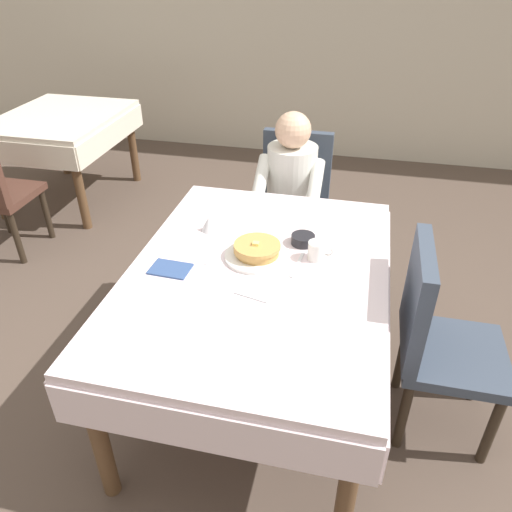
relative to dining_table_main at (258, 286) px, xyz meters
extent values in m
plane|color=brown|center=(0.00, 0.00, -0.65)|extent=(14.00, 14.00, 0.00)
cube|color=silver|center=(0.00, 0.00, 0.07)|extent=(1.10, 1.50, 0.04)
cube|color=silver|center=(0.00, -0.76, -0.04)|extent=(1.10, 0.01, 0.18)
cube|color=silver|center=(0.00, 0.76, -0.04)|extent=(1.10, 0.01, 0.18)
cube|color=silver|center=(-0.56, 0.00, -0.04)|extent=(0.01, 1.50, 0.18)
cube|color=silver|center=(0.56, 0.00, -0.04)|extent=(0.01, 1.50, 0.18)
cylinder|color=brown|center=(-0.47, -0.67, -0.30)|extent=(0.07, 0.07, 0.70)
cylinder|color=brown|center=(0.47, -0.67, -0.30)|extent=(0.07, 0.07, 0.70)
cylinder|color=brown|center=(-0.47, 0.67, -0.30)|extent=(0.07, 0.07, 0.70)
cylinder|color=brown|center=(0.47, 0.67, -0.30)|extent=(0.07, 0.07, 0.70)
cube|color=#384251|center=(-0.03, 1.07, -0.23)|extent=(0.44, 0.44, 0.05)
cube|color=#384251|center=(-0.03, 1.27, 0.04)|extent=(0.44, 0.06, 0.48)
cylinder|color=#2D2319|center=(0.15, 0.89, -0.45)|extent=(0.04, 0.04, 0.40)
cylinder|color=#2D2319|center=(-0.21, 0.89, -0.45)|extent=(0.04, 0.04, 0.40)
cylinder|color=#2D2319|center=(0.15, 1.25, -0.45)|extent=(0.04, 0.04, 0.40)
cylinder|color=#2D2319|center=(-0.21, 1.25, -0.45)|extent=(0.04, 0.04, 0.40)
cylinder|color=silver|center=(-0.03, 1.05, 0.03)|extent=(0.30, 0.30, 0.46)
sphere|color=#D8AD8C|center=(-0.03, 1.03, 0.36)|extent=(0.21, 0.21, 0.21)
cylinder|color=silver|center=(0.13, 0.91, 0.10)|extent=(0.08, 0.29, 0.23)
cylinder|color=silver|center=(-0.19, 0.91, 0.10)|extent=(0.08, 0.29, 0.23)
cylinder|color=#383D51|center=(0.05, 0.87, -0.43)|extent=(0.10, 0.10, 0.45)
cylinder|color=#383D51|center=(-0.11, 0.87, -0.43)|extent=(0.10, 0.10, 0.45)
cube|color=#384251|center=(0.87, 0.00, -0.23)|extent=(0.44, 0.44, 0.05)
cube|color=#384251|center=(0.67, 0.00, 0.04)|extent=(0.06, 0.44, 0.48)
cylinder|color=#2D2319|center=(1.05, 0.18, -0.45)|extent=(0.04, 0.04, 0.40)
cylinder|color=#2D2319|center=(1.05, -0.18, -0.45)|extent=(0.04, 0.04, 0.40)
cylinder|color=#2D2319|center=(0.69, 0.18, -0.45)|extent=(0.04, 0.04, 0.40)
cylinder|color=#2D2319|center=(0.69, -0.18, -0.45)|extent=(0.04, 0.04, 0.40)
cylinder|color=white|center=(-0.03, 0.09, 0.10)|extent=(0.28, 0.28, 0.02)
cylinder|color=tan|center=(-0.02, 0.09, 0.11)|extent=(0.19, 0.19, 0.02)
cylinder|color=tan|center=(-0.03, 0.09, 0.13)|extent=(0.20, 0.20, 0.02)
cylinder|color=tan|center=(-0.02, 0.09, 0.15)|extent=(0.21, 0.21, 0.02)
cube|color=#F4E072|center=(-0.03, 0.09, 0.16)|extent=(0.03, 0.03, 0.01)
cylinder|color=white|center=(0.23, 0.14, 0.13)|extent=(0.08, 0.08, 0.08)
torus|color=white|center=(0.28, 0.14, 0.14)|extent=(0.05, 0.01, 0.05)
cylinder|color=black|center=(0.16, 0.25, 0.11)|extent=(0.11, 0.11, 0.04)
cone|color=silver|center=(-0.30, 0.28, 0.13)|extent=(0.08, 0.08, 0.07)
cube|color=silver|center=(-0.22, 0.07, 0.09)|extent=(0.03, 0.18, 0.00)
cube|color=silver|center=(0.16, 0.07, 0.09)|extent=(0.04, 0.20, 0.00)
cube|color=silver|center=(0.02, -0.20, 0.09)|extent=(0.15, 0.05, 0.00)
cube|color=#334C7F|center=(-0.37, -0.09, 0.09)|extent=(0.18, 0.13, 0.01)
cube|color=silver|center=(-2.06, 1.80, 0.07)|extent=(0.90, 1.10, 0.04)
cube|color=silver|center=(-2.06, 1.24, -0.04)|extent=(0.90, 0.01, 0.18)
cube|color=silver|center=(-2.06, 2.35, -0.04)|extent=(0.90, 0.01, 0.18)
cube|color=silver|center=(-2.51, 1.80, -0.04)|extent=(0.01, 1.10, 0.18)
cube|color=silver|center=(-1.60, 1.80, -0.04)|extent=(0.01, 1.10, 0.18)
cylinder|color=brown|center=(-1.69, 1.33, -0.30)|extent=(0.07, 0.07, 0.70)
cylinder|color=brown|center=(-2.43, 2.27, -0.30)|extent=(0.07, 0.07, 0.70)
cylinder|color=brown|center=(-1.69, 2.27, -0.30)|extent=(0.07, 0.07, 0.70)
cube|color=#4C2D23|center=(-2.06, 0.95, -0.23)|extent=(0.44, 0.44, 0.05)
cylinder|color=#2D2319|center=(-2.24, 1.13, -0.45)|extent=(0.04, 0.04, 0.40)
cylinder|color=#2D2319|center=(-1.88, 1.13, -0.45)|extent=(0.04, 0.04, 0.40)
cylinder|color=#2D2319|center=(-1.88, 0.77, -0.45)|extent=(0.04, 0.04, 0.40)
camera|label=1|loc=(0.38, -1.71, 1.29)|focal=34.55mm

